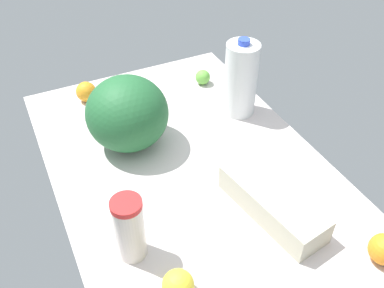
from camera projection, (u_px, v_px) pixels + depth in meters
countertop at (192, 174)px, 125.06cm from camera, size 120.00×76.00×3.00cm
egg_carton at (272, 203)px, 109.54cm from camera, size 32.18×15.57×7.43cm
watermelon at (127, 113)px, 126.34cm from camera, size 24.59×24.59×22.44cm
tumbler_cup at (129, 229)px, 96.76cm from camera, size 7.21×7.21×17.80cm
milk_jug at (241, 79)px, 138.33cm from camera, size 10.75×10.75×26.68cm
orange_far_back at (86, 92)px, 149.04cm from camera, size 7.03×7.03×7.03cm
lime_loose at (203, 77)px, 157.81cm from camera, size 5.47×5.47×5.47cm
lemon_beside_bowl at (178, 285)px, 91.90cm from camera, size 7.09×7.09×7.09cm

